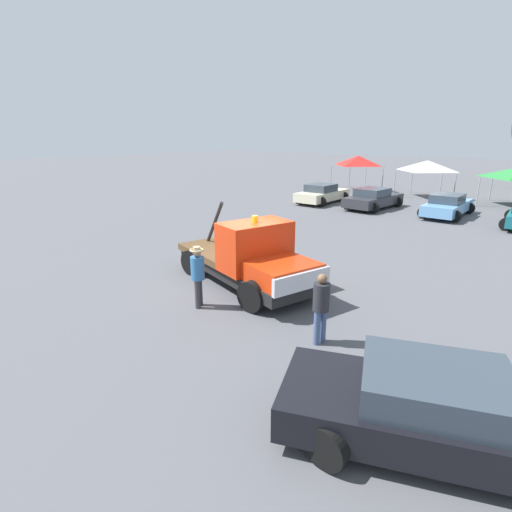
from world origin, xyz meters
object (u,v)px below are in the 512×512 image
object	(u,v)px
canopy_tent_red	(358,161)
canopy_tent_white	(427,166)
parked_car_charcoal	(373,199)
parked_car_skyblue	(447,205)
person_at_hood	(198,272)
parked_car_cream	(322,194)
tow_truck	(250,259)
foreground_car	(447,413)
person_near_truck	(321,304)

from	to	relation	value
canopy_tent_red	canopy_tent_white	world-z (taller)	canopy_tent_red
parked_car_charcoal	canopy_tent_white	distance (m)	7.43
parked_car_skyblue	canopy_tent_red	distance (m)	11.87
person_at_hood	parked_car_skyblue	distance (m)	18.36
parked_car_cream	parked_car_charcoal	world-z (taller)	same
tow_truck	parked_car_cream	xyz separation A→B (m)	(-7.28, 15.35, -0.28)
parked_car_skyblue	parked_car_charcoal	bearing A→B (deg)	93.97
parked_car_charcoal	canopy_tent_red	bearing A→B (deg)	37.89
canopy_tent_red	parked_car_charcoal	bearing A→B (deg)	-54.80
foreground_car	tow_truck	bearing A→B (deg)	131.21
canopy_tent_white	person_at_hood	bearing A→B (deg)	-83.58
person_near_truck	person_at_hood	distance (m)	3.72
tow_truck	foreground_car	xyz separation A→B (m)	(6.88, -3.05, -0.28)
parked_car_cream	parked_car_charcoal	bearing A→B (deg)	-86.58
parked_car_skyblue	canopy_tent_white	size ratio (longest dim) A/B	1.41
tow_truck	parked_car_charcoal	xyz separation A→B (m)	(-3.57, 15.71, -0.28)
canopy_tent_red	canopy_tent_white	xyz separation A→B (m)	(5.83, -0.07, -0.14)
parked_car_charcoal	canopy_tent_red	distance (m)	9.08
tow_truck	person_near_truck	size ratio (longest dim) A/B	3.47
parked_car_cream	parked_car_skyblue	world-z (taller)	same
parked_car_skyblue	canopy_tent_white	distance (m)	7.86
foreground_car	person_near_truck	world-z (taller)	person_near_truck
person_near_truck	parked_car_cream	size ratio (longest dim) A/B	0.37
foreground_car	person_at_hood	xyz separation A→B (m)	(-6.93, 0.95, 0.39)
tow_truck	canopy_tent_red	size ratio (longest dim) A/B	1.81
parked_car_skyblue	canopy_tent_white	world-z (taller)	canopy_tent_white
canopy_tent_red	person_at_hood	bearing A→B (deg)	-70.98
tow_truck	parked_car_skyblue	world-z (taller)	tow_truck
canopy_tent_red	parked_car_skyblue	bearing A→B (deg)	-35.12
tow_truck	person_near_truck	distance (m)	3.95
parked_car_charcoal	canopy_tent_red	world-z (taller)	canopy_tent_red
parked_car_skyblue	canopy_tent_red	size ratio (longest dim) A/B	1.48
tow_truck	parked_car_charcoal	distance (m)	16.12
person_at_hood	canopy_tent_white	world-z (taller)	canopy_tent_white
tow_truck	person_at_hood	world-z (taller)	tow_truck
foreground_car	person_at_hood	bearing A→B (deg)	147.30
tow_truck	parked_car_charcoal	bearing A→B (deg)	116.15
parked_car_cream	foreground_car	bearing A→B (deg)	-144.49
parked_car_cream	parked_car_skyblue	distance (m)	8.23
person_near_truck	person_at_hood	xyz separation A→B (m)	(-3.68, -0.55, 0.05)
tow_truck	canopy_tent_white	size ratio (longest dim) A/B	1.72
canopy_tent_red	tow_truck	bearing A→B (deg)	-69.27
canopy_tent_red	foreground_car	bearing A→B (deg)	-59.09
foreground_car	person_near_truck	distance (m)	3.60
tow_truck	canopy_tent_red	distance (m)	24.61
person_at_hood	parked_car_charcoal	xyz separation A→B (m)	(-3.52, 17.81, -0.39)
foreground_car	parked_car_skyblue	bearing A→B (deg)	82.34
person_at_hood	canopy_tent_white	xyz separation A→B (m)	(-2.82, 25.00, 1.34)
foreground_car	canopy_tent_white	xyz separation A→B (m)	(-9.75, 25.95, 1.73)
tow_truck	parked_car_cream	world-z (taller)	tow_truck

